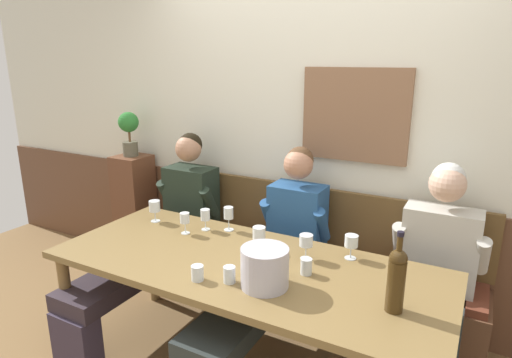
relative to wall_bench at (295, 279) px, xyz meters
The scene contains 21 objects.
room_wall_back 1.15m from the wall_bench, 89.23° to the left, with size 6.80×0.12×2.80m.
wood_wainscot_panel 0.27m from the wall_bench, 90.00° to the left, with size 6.80×0.03×0.91m, color brown.
wall_bench is the anchor object (origin of this frame).
dining_table 0.82m from the wall_bench, 90.00° to the right, with size 2.22×0.91×0.74m.
person_center_right_seat 1.03m from the wall_bench, 156.98° to the right, with size 0.49×1.36×1.28m.
person_right_seat 0.51m from the wall_bench, 87.83° to the right, with size 0.47×1.36×1.26m.
person_center_left_seat 1.07m from the wall_bench, 23.64° to the right, with size 0.53×1.35×1.26m.
ice_bucket 1.09m from the wall_bench, 76.24° to the right, with size 0.24×0.24×0.20m, color #B5B2C0.
wine_bottle_clear_water 1.33m from the wall_bench, 44.92° to the right, with size 0.08×0.08×0.38m.
wine_glass_near_bucket 0.85m from the wall_bench, 38.61° to the right, with size 0.08×0.08×0.14m.
wine_glass_right_end 1.13m from the wall_bench, 150.16° to the right, with size 0.08×0.08×0.15m.
wine_glass_center_front 0.95m from the wall_bench, 133.73° to the right, with size 0.06×0.06×0.14m.
wine_glass_mid_right 0.82m from the wall_bench, 61.63° to the right, with size 0.08×0.08×0.14m.
wine_glass_center_rear 0.75m from the wall_bench, 130.11° to the right, with size 0.06×0.06×0.16m.
wine_glass_left_end 0.78m from the wall_bench, 90.01° to the right, with size 0.08×0.08×0.14m.
wine_glass_mid_left 0.84m from the wall_bench, 135.68° to the right, with size 0.06×0.06×0.14m.
water_tumbler_left 1.08m from the wall_bench, 87.05° to the right, with size 0.06×0.06×0.09m, color silver.
water_tumbler_center 1.14m from the wall_bench, 95.88° to the right, with size 0.06×0.06×0.08m, color silver.
water_tumbler_right 0.93m from the wall_bench, 62.84° to the right, with size 0.06×0.06×0.09m, color silver.
corner_pedestal 1.58m from the wall_bench, behind, with size 0.28×0.28×1.02m, color brown.
potted_plant 1.83m from the wall_bench, behind, with size 0.17×0.17×0.37m.
Camera 1 is at (1.11, -1.80, 1.83)m, focal length 30.33 mm.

